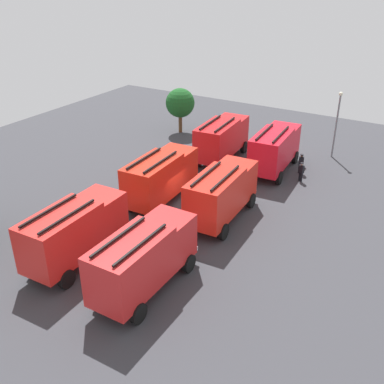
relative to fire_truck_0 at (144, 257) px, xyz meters
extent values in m
plane|color=#38383D|center=(9.19, 2.53, -2.15)|extent=(55.56, 55.56, 0.00)
cube|color=red|center=(2.45, 0.02, -0.05)|extent=(2.22, 2.52, 2.60)
cube|color=#8C9EAD|center=(3.50, 0.03, 0.26)|extent=(0.10, 2.13, 1.46)
cube|color=red|center=(-1.05, -0.01, 0.10)|extent=(4.82, 2.54, 2.90)
cube|color=black|center=(-1.06, 0.68, 1.67)|extent=(4.32, 0.15, 0.12)
cube|color=black|center=(-1.05, -0.70, 1.67)|extent=(4.32, 0.15, 0.12)
cube|color=silver|center=(3.65, 0.03, -1.20)|extent=(0.22, 2.38, 0.28)
cylinder|color=black|center=(2.64, 1.22, -1.60)|extent=(1.10, 0.36, 1.10)
cylinder|color=black|center=(2.66, -1.18, -1.60)|extent=(1.10, 0.36, 1.10)
cylinder|color=black|center=(-2.26, 1.18, -1.60)|extent=(1.10, 0.36, 1.10)
cylinder|color=black|center=(-2.24, -1.22, -1.60)|extent=(1.10, 0.36, 1.10)
cube|color=red|center=(11.42, 0.14, -0.05)|extent=(2.32, 2.61, 2.60)
cube|color=#8C9EAD|center=(12.47, 0.19, 0.26)|extent=(0.19, 2.13, 1.46)
cube|color=red|center=(7.93, -0.04, 0.10)|extent=(4.92, 2.74, 2.90)
cube|color=black|center=(7.89, 0.65, 1.67)|extent=(4.32, 0.34, 0.12)
cube|color=black|center=(7.96, -0.73, 1.67)|extent=(4.32, 0.34, 0.12)
cube|color=silver|center=(12.62, 0.20, -1.20)|extent=(0.32, 2.38, 0.28)
cylinder|color=black|center=(11.56, 1.35, -1.60)|extent=(1.12, 0.41, 1.10)
cylinder|color=black|center=(11.68, -1.05, -1.60)|extent=(1.12, 0.41, 1.10)
cylinder|color=black|center=(6.67, 1.10, -1.60)|extent=(1.12, 0.41, 1.10)
cylinder|color=black|center=(6.79, -1.30, -1.60)|extent=(1.12, 0.41, 1.10)
cube|color=red|center=(21.09, 0.18, -0.05)|extent=(2.38, 2.66, 2.60)
cube|color=#8C9EAD|center=(22.14, 0.26, 0.26)|extent=(0.24, 2.13, 1.46)
cube|color=red|center=(17.60, -0.07, 0.10)|extent=(4.97, 2.85, 2.90)
cube|color=black|center=(17.55, 0.61, 1.67)|extent=(4.32, 0.44, 0.12)
cube|color=black|center=(17.65, -0.76, 1.67)|extent=(4.32, 0.44, 0.12)
cube|color=silver|center=(22.29, 0.27, -1.20)|extent=(0.37, 2.38, 0.28)
cylinder|color=black|center=(21.20, 1.40, -1.60)|extent=(1.12, 0.43, 1.10)
cylinder|color=black|center=(21.38, -1.00, -1.60)|extent=(1.12, 0.43, 1.10)
cylinder|color=black|center=(16.32, 1.03, -1.60)|extent=(1.12, 0.43, 1.10)
cylinder|color=black|center=(16.49, -1.36, -1.60)|extent=(1.12, 0.43, 1.10)
cube|color=red|center=(2.57, 5.20, -0.05)|extent=(2.28, 2.57, 2.60)
cube|color=#8C9EAD|center=(3.62, 5.23, 0.26)|extent=(0.15, 2.13, 1.46)
cube|color=red|center=(-0.92, 5.09, 0.10)|extent=(4.88, 2.65, 2.90)
cube|color=black|center=(-0.95, 5.77, 1.67)|extent=(4.32, 0.26, 0.12)
cube|color=black|center=(-0.90, 4.40, 1.67)|extent=(4.32, 0.26, 0.12)
cube|color=silver|center=(3.77, 5.24, -1.20)|extent=(0.28, 2.38, 0.28)
cylinder|color=black|center=(2.74, 6.40, -1.60)|extent=(1.11, 0.38, 1.10)
cylinder|color=black|center=(2.81, 4.00, -1.60)|extent=(1.11, 0.38, 1.10)
cylinder|color=black|center=(-2.16, 6.25, -1.60)|extent=(1.11, 0.38, 1.10)
cylinder|color=black|center=(-2.09, 3.85, -1.60)|extent=(1.11, 0.38, 1.10)
cube|color=red|center=(11.43, 5.22, -0.05)|extent=(2.33, 2.61, 2.60)
cube|color=#8C9EAD|center=(12.48, 5.27, 0.26)|extent=(0.19, 2.13, 1.46)
cube|color=red|center=(7.94, 5.04, 0.10)|extent=(4.92, 2.74, 2.90)
cube|color=black|center=(7.90, 5.73, 1.67)|extent=(4.32, 0.34, 0.12)
cube|color=black|center=(7.97, 4.35, 1.67)|extent=(4.32, 0.34, 0.12)
cube|color=silver|center=(12.63, 5.28, -1.20)|extent=(0.32, 2.38, 0.28)
cylinder|color=black|center=(11.57, 6.43, -1.60)|extent=(1.12, 0.41, 1.10)
cylinder|color=black|center=(11.69, 4.03, -1.60)|extent=(1.12, 0.41, 1.10)
cylinder|color=black|center=(6.67, 6.18, -1.60)|extent=(1.12, 0.41, 1.10)
cylinder|color=black|center=(6.80, 3.78, -1.60)|extent=(1.12, 0.41, 1.10)
cube|color=red|center=(20.99, 5.21, -0.05)|extent=(2.38, 2.66, 2.60)
cube|color=#8C9EAD|center=(22.03, 5.29, 0.26)|extent=(0.24, 2.13, 1.46)
cube|color=red|center=(17.50, 4.95, 0.10)|extent=(4.97, 2.85, 2.90)
cube|color=black|center=(17.44, 5.64, 1.67)|extent=(4.32, 0.44, 0.12)
cube|color=black|center=(17.55, 4.27, 1.67)|extent=(4.32, 0.44, 0.12)
cube|color=silver|center=(22.18, 5.30, -1.20)|extent=(0.38, 2.38, 0.28)
cylinder|color=black|center=(21.10, 6.43, -1.60)|extent=(1.12, 0.43, 1.10)
cylinder|color=black|center=(21.27, 4.03, -1.60)|extent=(1.12, 0.43, 1.10)
cylinder|color=black|center=(16.21, 6.06, -1.60)|extent=(1.12, 0.43, 1.10)
cylinder|color=black|center=(16.39, 3.67, -1.60)|extent=(1.12, 0.43, 1.10)
cylinder|color=black|center=(17.96, -2.60, -1.77)|extent=(0.16, 0.16, 0.76)
cylinder|color=black|center=(17.88, -2.80, -1.77)|extent=(0.16, 0.16, 0.76)
cube|color=black|center=(17.92, -2.70, -1.07)|extent=(0.38, 0.48, 0.66)
sphere|color=beige|center=(17.92, -2.70, -0.63)|extent=(0.21, 0.21, 0.21)
cylinder|color=black|center=(17.92, -2.70, -0.54)|extent=(0.27, 0.27, 0.06)
cylinder|color=black|center=(19.46, -2.05, -1.75)|extent=(0.16, 0.16, 0.80)
cylinder|color=black|center=(19.51, -2.25, -1.75)|extent=(0.16, 0.16, 0.80)
cube|color=black|center=(19.49, -2.15, -1.01)|extent=(0.34, 0.47, 0.69)
sphere|color=brown|center=(19.49, -2.15, -0.55)|extent=(0.23, 0.23, 0.23)
cylinder|color=black|center=(19.49, -2.15, -0.46)|extent=(0.28, 0.28, 0.07)
cylinder|color=black|center=(5.04, 2.53, -1.74)|extent=(0.16, 0.16, 0.83)
cylinder|color=black|center=(5.24, 2.47, -1.74)|extent=(0.16, 0.16, 0.83)
cube|color=#B7140F|center=(5.14, 2.50, -0.97)|extent=(0.47, 0.36, 0.72)
sphere|color=beige|center=(5.14, 2.50, -0.49)|extent=(0.23, 0.23, 0.23)
cylinder|color=#B7140F|center=(5.14, 2.50, -0.40)|extent=(0.29, 0.29, 0.07)
cylinder|color=brown|center=(23.16, 12.39, -1.21)|extent=(0.38, 0.38, 1.89)
sphere|color=#19511E|center=(23.16, 12.39, 1.02)|extent=(3.03, 3.03, 3.03)
cone|color=#F2600C|center=(4.07, 7.84, -1.84)|extent=(0.44, 0.44, 0.63)
cone|color=#F2600C|center=(11.63, 3.29, -1.78)|extent=(0.52, 0.52, 0.75)
cylinder|color=slate|center=(24.60, -3.45, 0.72)|extent=(0.16, 0.16, 5.75)
sphere|color=#F2EFCC|center=(24.60, -3.45, 3.78)|extent=(0.36, 0.36, 0.36)
camera|label=1|loc=(-15.73, -12.48, 13.99)|focal=42.26mm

